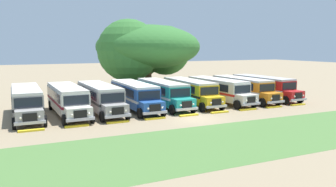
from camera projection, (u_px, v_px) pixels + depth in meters
name	position (u px, v px, depth m)	size (l,w,h in m)	color
ground_plane	(196.00, 119.00, 31.56)	(220.00, 220.00, 0.00)	#937F60
foreground_grass_strip	(246.00, 138.00, 24.83)	(80.00, 9.36, 0.01)	#4C7538
parked_bus_slot_0	(26.00, 101.00, 32.08)	(2.70, 10.84, 2.82)	#9E9993
parked_bus_slot_1	(67.00, 99.00, 33.26)	(2.97, 10.88, 2.82)	silver
parked_bus_slot_2	(100.00, 97.00, 34.61)	(2.96, 10.88, 2.82)	#9E9993
parked_bus_slot_3	(135.00, 94.00, 36.25)	(2.72, 10.85, 2.82)	#23519E
parked_bus_slot_4	(163.00, 92.00, 38.04)	(2.71, 10.84, 2.82)	teal
parked_bus_slot_5	(190.00, 91.00, 39.46)	(2.77, 10.85, 2.82)	yellow
parked_bus_slot_6	(218.00, 89.00, 40.76)	(3.31, 10.93, 2.82)	silver
parked_bus_slot_7	(243.00, 88.00, 42.23)	(2.98, 10.88, 2.82)	orange
parked_bus_slot_8	(264.00, 86.00, 43.77)	(3.08, 10.89, 2.82)	red
curb_wheelstop_0	(31.00, 130.00, 26.79)	(2.00, 0.36, 0.15)	yellow
curb_wheelstop_1	(77.00, 126.00, 28.28)	(2.00, 0.36, 0.15)	yellow
curb_wheelstop_2	(118.00, 122.00, 29.77)	(2.00, 0.36, 0.15)	yellow
curb_wheelstop_3	(155.00, 118.00, 31.25)	(2.00, 0.36, 0.15)	yellow
curb_wheelstop_4	(189.00, 115.00, 32.74)	(2.00, 0.36, 0.15)	yellow
curb_wheelstop_5	(220.00, 112.00, 34.23)	(2.00, 0.36, 0.15)	yellow
curb_wheelstop_6	(248.00, 109.00, 35.71)	(2.00, 0.36, 0.15)	yellow
curb_wheelstop_7	(274.00, 107.00, 37.20)	(2.00, 0.36, 0.15)	yellow
curb_wheelstop_8	(298.00, 105.00, 38.69)	(2.00, 0.36, 0.15)	yellow
broad_shade_tree	(145.00, 49.00, 51.51)	(15.72, 16.53, 10.64)	brown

